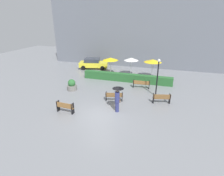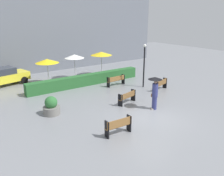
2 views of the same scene
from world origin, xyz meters
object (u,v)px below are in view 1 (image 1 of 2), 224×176
object	(u,v)px
patio_umbrella_yellow	(110,59)
parked_car	(93,63)
planter_pot	(72,85)
pedestrian_with_umbrella	(117,96)
bench_mid_center	(114,96)
lamp_post	(158,74)
patio_umbrella_white	(131,59)
patio_umbrella_yellow_far	(153,61)
bench_near_left	(65,107)
bench_back_row	(141,84)
bench_far_right	(162,98)

from	to	relation	value
patio_umbrella_yellow	parked_car	xyz separation A→B (m)	(-3.38, 2.06, -1.32)
planter_pot	pedestrian_with_umbrella	bearing A→B (deg)	-27.61
bench_mid_center	patio_umbrella_yellow	distance (m)	8.45
lamp_post	patio_umbrella_white	size ratio (longest dim) A/B	1.53
patio_umbrella_yellow	patio_umbrella_yellow_far	xyz separation A→B (m)	(5.54, -0.21, 0.18)
patio_umbrella_yellow_far	bench_near_left	bearing A→B (deg)	-118.60
bench_back_row	lamp_post	bearing A→B (deg)	-44.93
bench_far_right	planter_pot	world-z (taller)	planter_pot
patio_umbrella_white	patio_umbrella_yellow_far	size ratio (longest dim) A/B	0.97
patio_umbrella_yellow	patio_umbrella_yellow_far	size ratio (longest dim) A/B	0.93
bench_far_right	pedestrian_with_umbrella	bearing A→B (deg)	-142.50
bench_back_row	patio_umbrella_yellow	size ratio (longest dim) A/B	0.79
pedestrian_with_umbrella	lamp_post	distance (m)	5.07
patio_umbrella_yellow	patio_umbrella_yellow_far	bearing A→B (deg)	-2.20
pedestrian_with_umbrella	patio_umbrella_yellow_far	xyz separation A→B (m)	(1.90, 9.41, 0.94)
planter_pot	parked_car	world-z (taller)	parked_car
bench_far_right	patio_umbrella_white	xyz separation A→B (m)	(-4.29, 7.22, 1.72)
pedestrian_with_umbrella	patio_umbrella_yellow_far	size ratio (longest dim) A/B	0.88
bench_back_row	pedestrian_with_umbrella	bearing A→B (deg)	-100.92
bench_mid_center	bench_near_left	bearing A→B (deg)	-134.47
bench_near_left	patio_umbrella_yellow_far	xyz separation A→B (m)	(5.92, 10.85, 1.78)
bench_far_right	parked_car	bearing A→B (deg)	139.05
planter_pot	patio_umbrella_yellow	size ratio (longest dim) A/B	0.51
bench_back_row	pedestrian_with_umbrella	size ratio (longest dim) A/B	0.84
bench_far_right	bench_mid_center	size ratio (longest dim) A/B	0.98
patio_umbrella_yellow	bench_mid_center	bearing A→B (deg)	-70.09
bench_back_row	planter_pot	xyz separation A→B (m)	(-7.03, -2.72, -0.01)
bench_near_left	planter_pot	bearing A→B (deg)	112.60
bench_near_left	patio_umbrella_yellow_far	distance (m)	12.49
bench_near_left	patio_umbrella_white	world-z (taller)	patio_umbrella_white
planter_pot	parked_car	bearing A→B (deg)	97.36
patio_umbrella_yellow_far	lamp_post	bearing A→B (deg)	-80.19
lamp_post	pedestrian_with_umbrella	bearing A→B (deg)	-124.31
bench_mid_center	patio_umbrella_yellow	bearing A→B (deg)	109.91
bench_back_row	planter_pot	world-z (taller)	planter_pot
pedestrian_with_umbrella	lamp_post	bearing A→B (deg)	55.69
planter_pot	bench_far_right	bearing A→B (deg)	-2.86
bench_back_row	bench_mid_center	size ratio (longest dim) A/B	1.13
pedestrian_with_umbrella	patio_umbrella_yellow	bearing A→B (deg)	110.73
bench_far_right	pedestrian_with_umbrella	world-z (taller)	pedestrian_with_umbrella
bench_far_right	pedestrian_with_umbrella	distance (m)	4.39
bench_near_left	patio_umbrella_white	bearing A→B (deg)	74.40
lamp_post	bench_far_right	bearing A→B (deg)	-67.88
bench_mid_center	parked_car	bearing A→B (deg)	122.17
patio_umbrella_white	bench_mid_center	bearing A→B (deg)	-89.61
bench_mid_center	bench_near_left	world-z (taller)	bench_near_left
bench_mid_center	parked_car	distance (m)	11.65
patio_umbrella_yellow	bench_near_left	bearing A→B (deg)	-91.97
parked_car	bench_near_left	bearing A→B (deg)	-77.13
parked_car	planter_pot	bearing A→B (deg)	-82.64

